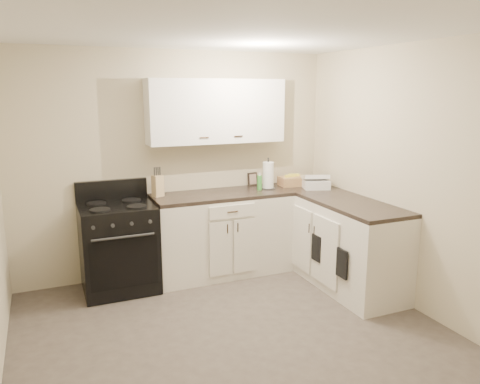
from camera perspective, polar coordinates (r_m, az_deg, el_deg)
name	(u,v)px	position (r m, az deg, el deg)	size (l,w,h in m)	color
floor	(239,342)	(4.12, -0.08, -17.77)	(3.60, 3.60, 0.00)	#473F38
ceiling	(239,29)	(3.60, -0.10, 19.26)	(3.60, 3.60, 0.00)	white
wall_back	(177,164)	(5.33, -7.70, 3.38)	(3.60, 3.60, 0.00)	beige
wall_right	(417,180)	(4.65, 20.76, 1.40)	(3.60, 3.60, 0.00)	beige
wall_front	(401,280)	(2.19, 18.98, -10.11)	(3.60, 3.60, 0.00)	beige
base_cabinets_back	(222,235)	(5.37, -2.20, -5.25)	(1.55, 0.60, 0.90)	silver
base_cabinets_right	(334,240)	(5.30, 11.37, -5.72)	(0.60, 1.90, 0.90)	silver
countertop_back	(222,195)	(5.24, -2.24, -0.34)	(1.55, 0.60, 0.04)	black
countertop_right	(336,198)	(5.17, 11.59, -0.76)	(0.60, 1.90, 0.04)	black
upper_cabinets	(216,111)	(5.26, -2.91, 9.81)	(1.55, 0.30, 0.70)	white
stove	(119,248)	(5.06, -14.56, -6.61)	(0.75, 0.64, 0.91)	black
knife_block	(158,186)	(5.13, -10.00, 0.74)	(0.10, 0.09, 0.23)	tan
paper_towel	(268,175)	(5.46, 3.45, 2.04)	(0.13, 0.13, 0.31)	white
soap_bottle	(260,183)	(5.39, 2.40, 1.14)	(0.06, 0.06, 0.17)	green
picture_frame	(253,179)	(5.65, 1.55, 1.59)	(0.13, 0.02, 0.16)	black
wicker_basket	(293,181)	(5.68, 6.46, 1.33)	(0.32, 0.22, 0.11)	tan
countertop_grill	(316,184)	(5.56, 9.22, 1.00)	(0.29, 0.27, 0.11)	white
oven_mitt_near	(342,264)	(4.66, 12.32, -8.52)	(0.02, 0.16, 0.28)	black
oven_mitt_far	(317,248)	(5.01, 9.32, -6.77)	(0.02, 0.16, 0.28)	black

